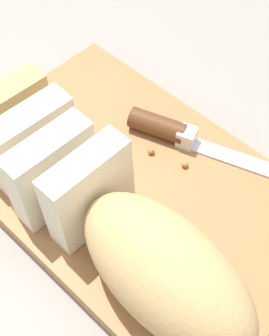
{
  "coord_description": "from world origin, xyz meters",
  "views": [
    {
      "loc": [
        -0.22,
        0.21,
        0.48
      ],
      "look_at": [
        0.0,
        0.0,
        0.05
      ],
      "focal_mm": 52.47,
      "sensor_mm": 36.0,
      "label": 1
    }
  ],
  "objects": [
    {
      "name": "ground_plane",
      "position": [
        0.0,
        0.0,
        0.0
      ],
      "size": [
        3.0,
        3.0,
        0.0
      ],
      "primitive_type": "plane",
      "color": "gray"
    },
    {
      "name": "crumb_stray_right",
      "position": [
        0.02,
        -0.04,
        0.03
      ],
      "size": [
        0.01,
        0.01,
        0.01
      ],
      "primitive_type": "sphere",
      "color": "#A8753D",
      "rests_on": "cutting_board"
    },
    {
      "name": "bread_loaf",
      "position": [
        -0.04,
        0.07,
        0.07
      ],
      "size": [
        0.35,
        0.11,
        0.1
      ],
      "rotation": [
        0.0,
        0.0,
        0.0
      ],
      "color": "tan",
      "rests_on": "cutting_board"
    },
    {
      "name": "crumb_stray_left",
      "position": [
        -0.02,
        -0.06,
        0.03
      ],
      "size": [
        0.01,
        0.01,
        0.01
      ],
      "primitive_type": "sphere",
      "color": "#A8753D",
      "rests_on": "cutting_board"
    },
    {
      "name": "crumb_near_loaf",
      "position": [
        -0.01,
        0.04,
        0.02
      ],
      "size": [
        0.01,
        0.01,
        0.01
      ],
      "primitive_type": "sphere",
      "color": "#A8753D",
      "rests_on": "cutting_board"
    },
    {
      "name": "bread_knife",
      "position": [
        0.0,
        -0.08,
        0.03
      ],
      "size": [
        0.29,
        0.14,
        0.03
      ],
      "rotation": [
        0.0,
        0.0,
        3.53
      ],
      "color": "silver",
      "rests_on": "cutting_board"
    },
    {
      "name": "crumb_near_knife",
      "position": [
        0.0,
        0.06,
        0.03
      ],
      "size": [
        0.01,
        0.01,
        0.01
      ],
      "primitive_type": "sphere",
      "color": "#A8753D",
      "rests_on": "cutting_board"
    },
    {
      "name": "cutting_board",
      "position": [
        0.0,
        0.0,
        0.01
      ],
      "size": [
        0.42,
        0.28,
        0.02
      ],
      "primitive_type": "cube",
      "rotation": [
        0.0,
        0.0,
        0.05
      ],
      "color": "#9E6B3D",
      "rests_on": "ground_plane"
    }
  ]
}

